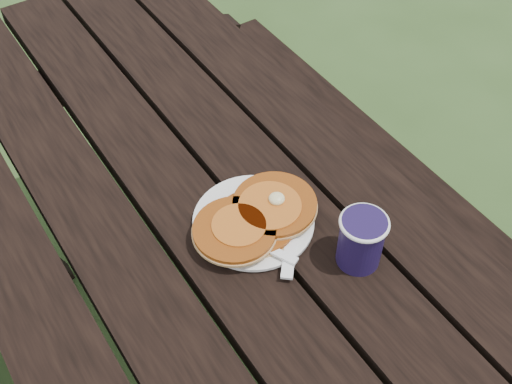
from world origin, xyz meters
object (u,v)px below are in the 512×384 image
coffee_cup (361,238)px  plate (253,222)px  picnic_table (222,348)px  pancake_stack (256,217)px

coffee_cup → plate: bearing=122.9°
picnic_table → plate: size_ratio=8.74×
pancake_stack → plate: bearing=94.6°
picnic_table → plate: plate is taller
plate → coffee_cup: bearing=-57.1°
picnic_table → pancake_stack: bearing=-11.6°
picnic_table → pancake_stack: (0.08, -0.02, 0.41)m
picnic_table → plate: bearing=-5.5°
picnic_table → coffee_cup: 0.50m
plate → pancake_stack: (0.00, -0.01, 0.02)m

